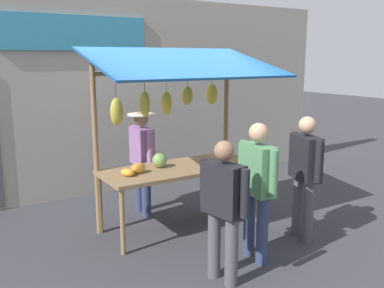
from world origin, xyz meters
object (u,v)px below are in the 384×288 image
at_px(vendor_with_sunhat, 142,155).
at_px(shopper_with_ponytail, 305,169).
at_px(shopper_in_striped_shirt, 257,182).
at_px(shopper_in_grey_tee, 223,203).
at_px(market_stall, 177,119).

distance_m(vendor_with_sunhat, shopper_with_ponytail, 2.38).
distance_m(shopper_in_striped_shirt, shopper_with_ponytail, 0.94).
relative_size(shopper_with_ponytail, shopper_in_grey_tee, 1.06).
bearing_deg(vendor_with_sunhat, shopper_with_ponytail, 38.87).
bearing_deg(vendor_with_sunhat, market_stall, 18.29).
distance_m(shopper_with_ponytail, shopper_in_grey_tee, 1.60).
height_order(market_stall, shopper_in_striped_shirt, market_stall).
bearing_deg(shopper_in_grey_tee, shopper_in_striped_shirt, -81.71).
bearing_deg(vendor_with_sunhat, shopper_in_striped_shirt, 15.77).
height_order(vendor_with_sunhat, shopper_with_ponytail, shopper_with_ponytail).
relative_size(market_stall, shopper_in_striped_shirt, 1.52).
distance_m(market_stall, shopper_in_grey_tee, 1.74).
xyz_separation_m(vendor_with_sunhat, shopper_with_ponytail, (-1.41, 1.92, 0.02)).
height_order(vendor_with_sunhat, shopper_in_grey_tee, vendor_with_sunhat).
bearing_deg(shopper_in_striped_shirt, shopper_in_grey_tee, 115.15).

